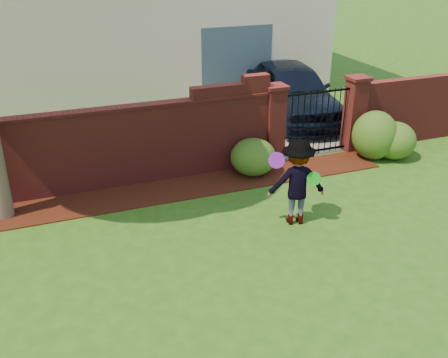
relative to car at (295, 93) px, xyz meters
name	(u,v)px	position (x,y,z in m)	size (l,w,h in m)	color
ground	(245,275)	(-4.32, -6.58, -0.82)	(80.00, 80.00, 0.01)	#2C5816
mulch_bed	(141,195)	(-5.27, -3.25, -0.80)	(11.10, 1.08, 0.03)	#341209
brick_wall	(80,150)	(-6.33, -2.58, 0.11)	(8.70, 0.31, 2.16)	maroon
brick_wall_return	(420,109)	(2.28, -2.58, 0.03)	(4.00, 0.25, 1.70)	maroon
pillar_left	(274,124)	(-1.92, -2.58, 0.14)	(0.50, 0.50, 1.88)	maroon
pillar_right	(355,113)	(0.28, -2.58, 0.14)	(0.50, 0.50, 1.88)	maroon
iron_gate	(315,123)	(-0.82, -2.58, 0.04)	(1.78, 0.03, 1.60)	black
driveway	(249,109)	(-0.82, 1.42, -0.81)	(3.20, 8.00, 0.01)	slate
car	(295,93)	(0.00, 0.00, 0.00)	(1.93, 4.79, 1.63)	black
shrub_left	(253,157)	(-2.65, -3.08, -0.40)	(1.03, 1.03, 0.84)	#265519
shrub_middle	(375,135)	(0.45, -3.24, -0.22)	(1.08, 1.08, 1.19)	#265519
shrub_right	(394,140)	(0.91, -3.41, -0.36)	(1.02, 1.02, 0.91)	#265519
man	(297,183)	(-2.80, -5.38, 0.01)	(1.07, 0.61, 1.65)	gray
frisbee_purple	(277,160)	(-3.21, -5.32, 0.50)	(0.30, 0.30, 0.03)	purple
frisbee_green	(314,179)	(-2.59, -5.60, 0.16)	(0.25, 0.25, 0.02)	green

